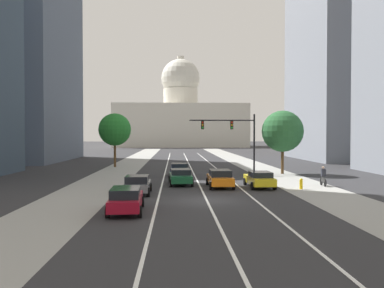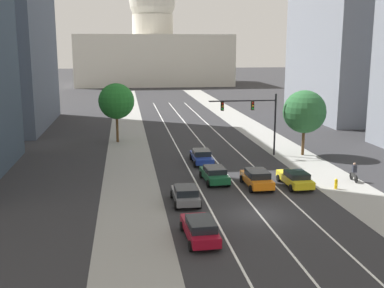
{
  "view_description": "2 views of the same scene",
  "coord_description": "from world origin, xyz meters",
  "px_view_note": "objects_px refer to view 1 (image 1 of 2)",
  "views": [
    {
      "loc": [
        -2.17,
        -27.02,
        4.48
      ],
      "look_at": [
        0.14,
        26.71,
        3.23
      ],
      "focal_mm": 37.36,
      "sensor_mm": 36.0,
      "label": 1
    },
    {
      "loc": [
        -9.42,
        -31.66,
        11.9
      ],
      "look_at": [
        -2.4,
        17.83,
        1.66
      ],
      "focal_mm": 44.58,
      "sensor_mm": 36.0,
      "label": 2
    }
  ],
  "objects_px": {
    "street_tree_mid_left": "(115,130)",
    "capitol_building": "(181,119)",
    "car_gray": "(137,184)",
    "car_crimson": "(126,199)",
    "fire_hydrant": "(301,184)",
    "cyclist": "(323,176)",
    "street_tree_near_right": "(283,131)",
    "car_blue": "(180,169)",
    "traffic_signal_mast": "(234,132)",
    "car_yellow": "(259,179)",
    "car_green": "(181,176)",
    "car_orange": "(220,178)"
  },
  "relations": [
    {
      "from": "street_tree_mid_left",
      "to": "capitol_building",
      "type": "bearing_deg",
      "value": 83.73
    },
    {
      "from": "car_gray",
      "to": "car_crimson",
      "type": "height_order",
      "value": "car_crimson"
    },
    {
      "from": "car_gray",
      "to": "fire_hydrant",
      "type": "relative_size",
      "value": 4.5
    },
    {
      "from": "fire_hydrant",
      "to": "street_tree_mid_left",
      "type": "relative_size",
      "value": 0.12
    },
    {
      "from": "capitol_building",
      "to": "cyclist",
      "type": "bearing_deg",
      "value": -84.71
    },
    {
      "from": "car_gray",
      "to": "capitol_building",
      "type": "bearing_deg",
      "value": -2.74
    },
    {
      "from": "car_gray",
      "to": "fire_hydrant",
      "type": "height_order",
      "value": "car_gray"
    },
    {
      "from": "cyclist",
      "to": "street_tree_near_right",
      "type": "height_order",
      "value": "street_tree_near_right"
    },
    {
      "from": "car_blue",
      "to": "street_tree_mid_left",
      "type": "height_order",
      "value": "street_tree_mid_left"
    },
    {
      "from": "car_blue",
      "to": "cyclist",
      "type": "height_order",
      "value": "cyclist"
    },
    {
      "from": "cyclist",
      "to": "street_tree_mid_left",
      "type": "height_order",
      "value": "street_tree_mid_left"
    },
    {
      "from": "capitol_building",
      "to": "traffic_signal_mast",
      "type": "relative_size",
      "value": 6.3
    },
    {
      "from": "car_yellow",
      "to": "capitol_building",
      "type": "bearing_deg",
      "value": 1.53
    },
    {
      "from": "car_green",
      "to": "street_tree_near_right",
      "type": "xyz_separation_m",
      "value": [
        11.79,
        9.32,
        4.12
      ]
    },
    {
      "from": "car_orange",
      "to": "cyclist",
      "type": "xyz_separation_m",
      "value": [
        9.12,
        0.5,
        0.05
      ]
    },
    {
      "from": "car_crimson",
      "to": "street_tree_near_right",
      "type": "xyz_separation_m",
      "value": [
        15.11,
        22.03,
        4.1
      ]
    },
    {
      "from": "street_tree_near_right",
      "to": "fire_hydrant",
      "type": "bearing_deg",
      "value": -98.6
    },
    {
      "from": "car_green",
      "to": "cyclist",
      "type": "distance_m",
      "value": 12.54
    },
    {
      "from": "car_yellow",
      "to": "street_tree_near_right",
      "type": "distance_m",
      "value": 13.36
    },
    {
      "from": "street_tree_near_right",
      "to": "street_tree_mid_left",
      "type": "bearing_deg",
      "value": 153.09
    },
    {
      "from": "car_blue",
      "to": "cyclist",
      "type": "xyz_separation_m",
      "value": [
        12.45,
        -8.74,
        0.12
      ]
    },
    {
      "from": "car_blue",
      "to": "car_crimson",
      "type": "bearing_deg",
      "value": 170.94
    },
    {
      "from": "capitol_building",
      "to": "car_orange",
      "type": "height_order",
      "value": "capitol_building"
    },
    {
      "from": "car_crimson",
      "to": "cyclist",
      "type": "bearing_deg",
      "value": -57.08
    },
    {
      "from": "car_yellow",
      "to": "car_green",
      "type": "xyz_separation_m",
      "value": [
        -6.66,
        2.3,
        0.02
      ]
    },
    {
      "from": "car_gray",
      "to": "traffic_signal_mast",
      "type": "bearing_deg",
      "value": -32.49
    },
    {
      "from": "car_blue",
      "to": "street_tree_mid_left",
      "type": "xyz_separation_m",
      "value": [
        -8.79,
        12.55,
        4.46
      ]
    },
    {
      "from": "car_blue",
      "to": "street_tree_near_right",
      "type": "distance_m",
      "value": 12.67
    },
    {
      "from": "car_crimson",
      "to": "fire_hydrant",
      "type": "xyz_separation_m",
      "value": [
        13.17,
        9.18,
        -0.31
      ]
    },
    {
      "from": "car_crimson",
      "to": "cyclist",
      "type": "height_order",
      "value": "cyclist"
    },
    {
      "from": "capitol_building",
      "to": "street_tree_near_right",
      "type": "bearing_deg",
      "value": -84.52
    },
    {
      "from": "car_gray",
      "to": "street_tree_mid_left",
      "type": "bearing_deg",
      "value": 11.81
    },
    {
      "from": "traffic_signal_mast",
      "to": "street_tree_near_right",
      "type": "distance_m",
      "value": 5.51
    },
    {
      "from": "car_orange",
      "to": "cyclist",
      "type": "bearing_deg",
      "value": -87.47
    },
    {
      "from": "car_blue",
      "to": "cyclist",
      "type": "relative_size",
      "value": 2.79
    },
    {
      "from": "fire_hydrant",
      "to": "capitol_building",
      "type": "bearing_deg",
      "value": 93.95
    },
    {
      "from": "car_crimson",
      "to": "car_yellow",
      "type": "bearing_deg",
      "value": -46.25
    },
    {
      "from": "capitol_building",
      "to": "street_tree_near_right",
      "type": "xyz_separation_m",
      "value": [
        10.12,
        -105.59,
        -5.47
      ]
    },
    {
      "from": "car_orange",
      "to": "street_tree_mid_left",
      "type": "xyz_separation_m",
      "value": [
        -12.12,
        21.78,
        4.4
      ]
    },
    {
      "from": "street_tree_near_right",
      "to": "car_crimson",
      "type": "bearing_deg",
      "value": -124.46
    },
    {
      "from": "capitol_building",
      "to": "car_blue",
      "type": "relative_size",
      "value": 9.94
    },
    {
      "from": "car_green",
      "to": "street_tree_mid_left",
      "type": "xyz_separation_m",
      "value": [
        -8.79,
        19.77,
        4.44
      ]
    },
    {
      "from": "capitol_building",
      "to": "traffic_signal_mast",
      "type": "bearing_deg",
      "value": -87.47
    },
    {
      "from": "cyclist",
      "to": "car_blue",
      "type": "bearing_deg",
      "value": 58.0
    },
    {
      "from": "car_yellow",
      "to": "car_green",
      "type": "relative_size",
      "value": 1.03
    },
    {
      "from": "car_orange",
      "to": "car_yellow",
      "type": "height_order",
      "value": "car_orange"
    },
    {
      "from": "car_orange",
      "to": "car_blue",
      "type": "distance_m",
      "value": 9.82
    },
    {
      "from": "car_orange",
      "to": "capitol_building",
      "type": "bearing_deg",
      "value": 0.23
    },
    {
      "from": "car_blue",
      "to": "street_tree_near_right",
      "type": "bearing_deg",
      "value": -79.5
    },
    {
      "from": "car_orange",
      "to": "car_green",
      "type": "xyz_separation_m",
      "value": [
        -3.33,
        2.01,
        -0.05
      ]
    }
  ]
}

